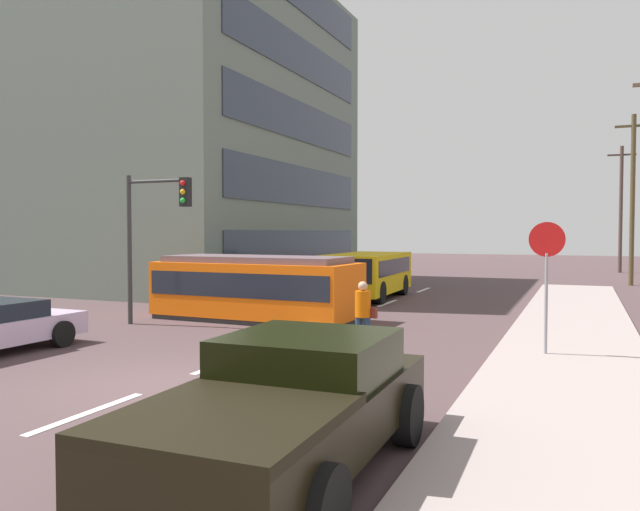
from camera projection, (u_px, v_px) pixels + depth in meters
ground_plane at (353, 316)px, 20.62m from camera, size 120.00×120.00×0.00m
sidewalk_curb_right at (571, 350)px, 14.29m from camera, size 3.20×36.00×0.14m
lane_stripe_0 at (88, 413)px, 9.57m from camera, size 0.16×2.40×0.01m
lane_stripe_1 at (225, 363)px, 13.26m from camera, size 0.16×2.40×0.01m
lane_stripe_2 at (303, 334)px, 16.94m from camera, size 0.16×2.40×0.01m
lane_stripe_3 at (387, 303)px, 24.31m from camera, size 0.16×2.40×0.01m
lane_stripe_4 at (424, 290)px, 29.83m from camera, size 0.16×2.40×0.01m
corner_building at (163, 138)px, 34.17m from camera, size 16.79×17.18×16.00m
streetcar_tram at (256, 287)px, 19.74m from camera, size 6.64×2.78×2.03m
city_bus at (366, 273)px, 26.10m from camera, size 2.71×6.08×1.88m
pedestrian_crossing at (363, 313)px, 14.21m from camera, size 0.51×0.36×1.67m
pickup_truck_parked at (291, 406)px, 7.15m from camera, size 2.34×5.03×1.55m
parked_sedan_mid at (243, 287)px, 24.47m from camera, size 2.00×4.19×1.19m
stop_sign at (547, 260)px, 13.49m from camera, size 0.76×0.07×2.88m
traffic_light_mast at (154, 220)px, 18.38m from camera, size 2.26×0.33×4.50m
utility_pole_far at (632, 197)px, 32.25m from camera, size 1.80×0.24×8.90m
utility_pole_distant at (621, 207)px, 42.50m from camera, size 1.80×0.24×8.67m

